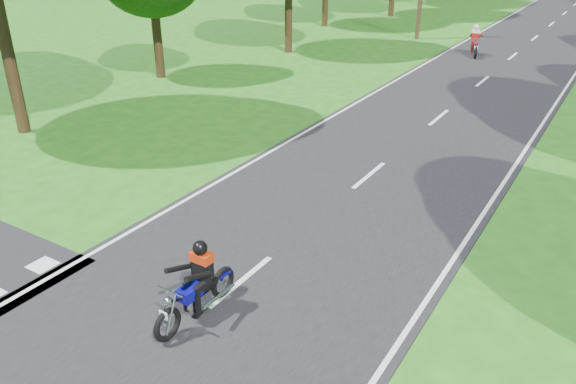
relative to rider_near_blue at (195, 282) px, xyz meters
The scene contains 5 objects.
ground 1.04m from the rider_near_blue, 88.16° to the right, with size 160.00×160.00×0.00m, color #215A14.
main_road 49.29m from the rider_near_blue, 89.97° to the left, with size 7.00×140.00×0.02m, color black.
road_markings 47.41m from the rider_near_blue, 90.14° to the left, with size 7.40×140.00×0.01m.
rider_near_blue is the anchor object (origin of this frame).
rider_far_red 24.43m from the rider_near_blue, 94.21° to the left, with size 0.63×1.88×1.56m, color #B50D21, non-canonical shape.
Camera 1 is at (5.61, -5.27, 6.38)m, focal length 35.00 mm.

